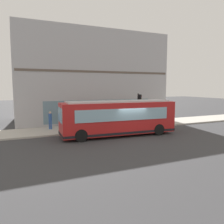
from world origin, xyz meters
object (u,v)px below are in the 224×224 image
at_px(traffic_light_near_corner, 139,103).
at_px(pedestrian_by_light_pole, 89,118).
at_px(pedestrian_near_building_entrance, 76,118).
at_px(city_bus_nearside, 118,118).
at_px(pedestrian_walking_along_curb, 50,119).
at_px(fire_hydrant, 131,121).

height_order(traffic_light_near_corner, pedestrian_by_light_pole, traffic_light_near_corner).
bearing_deg(pedestrian_near_building_entrance, traffic_light_near_corner, -108.38).
bearing_deg(city_bus_nearside, pedestrian_near_building_entrance, 28.69).
relative_size(city_bus_nearside, pedestrian_by_light_pole, 6.15).
height_order(pedestrian_walking_along_curb, pedestrian_near_building_entrance, pedestrian_walking_along_curb).
relative_size(pedestrian_walking_along_curb, pedestrian_near_building_entrance, 1.04).
relative_size(traffic_light_near_corner, fire_hydrant, 4.63).
bearing_deg(traffic_light_near_corner, fire_hydrant, 0.52).
xyz_separation_m(traffic_light_near_corner, pedestrian_near_building_entrance, (2.05, 6.16, -1.43)).
bearing_deg(pedestrian_by_light_pole, pedestrian_near_building_entrance, 67.68).
distance_m(pedestrian_by_light_pole, pedestrian_near_building_entrance, 1.31).
distance_m(pedestrian_by_light_pole, pedestrian_walking_along_curb, 3.85).
xyz_separation_m(traffic_light_near_corner, pedestrian_walking_along_curb, (2.05, 8.77, -1.38)).
height_order(pedestrian_by_light_pole, pedestrian_near_building_entrance, pedestrian_near_building_entrance).
height_order(city_bus_nearside, fire_hydrant, city_bus_nearside).
bearing_deg(pedestrian_by_light_pole, city_bus_nearside, -162.37).
height_order(traffic_light_near_corner, pedestrian_near_building_entrance, traffic_light_near_corner).
distance_m(city_bus_nearside, pedestrian_walking_along_curb, 6.90).
relative_size(traffic_light_near_corner, pedestrian_by_light_pole, 2.07).
xyz_separation_m(city_bus_nearside, pedestrian_walking_along_curb, (4.61, 5.13, -0.39)).
xyz_separation_m(pedestrian_by_light_pole, pedestrian_walking_along_curb, (0.50, 3.82, 0.06)).
xyz_separation_m(city_bus_nearside, traffic_light_near_corner, (2.56, -3.64, 0.99)).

